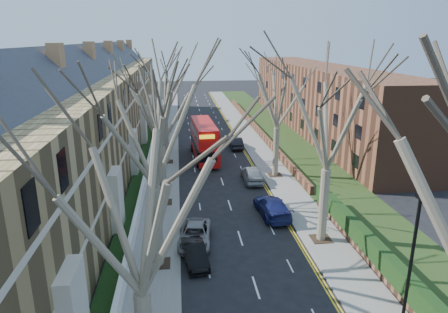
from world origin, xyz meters
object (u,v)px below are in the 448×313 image
object	(u,v)px
double_decker_bus	(204,142)
car_right_near	(272,207)
lamp_post	(409,277)
car_left_mid	(195,254)

from	to	relation	value
double_decker_bus	car_right_near	bearing A→B (deg)	101.63
lamp_post	double_decker_bus	size ratio (longest dim) A/B	0.79
double_decker_bus	car_right_near	size ratio (longest dim) A/B	1.96
car_right_near	car_left_mid	bearing A→B (deg)	40.42
lamp_post	double_decker_bus	xyz separation A→B (m)	(-6.25, 32.74, -2.46)
lamp_post	double_decker_bus	distance (m)	33.42
double_decker_bus	car_left_mid	world-z (taller)	double_decker_bus
lamp_post	car_left_mid	world-z (taller)	lamp_post
car_left_mid	car_right_near	size ratio (longest dim) A/B	0.73
car_right_near	lamp_post	bearing A→B (deg)	92.52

